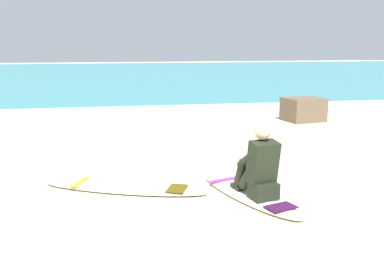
# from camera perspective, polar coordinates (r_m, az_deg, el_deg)

# --- Properties ---
(ground_plane) EXTENTS (80.00, 80.00, 0.00)m
(ground_plane) POSITION_cam_1_polar(r_m,az_deg,el_deg) (5.07, -2.18, -10.94)
(ground_plane) COLOR beige
(sea) EXTENTS (80.00, 28.00, 0.10)m
(sea) POSITION_cam_1_polar(r_m,az_deg,el_deg) (26.60, -8.84, 7.91)
(sea) COLOR teal
(sea) RESTS_ON ground
(breaking_foam) EXTENTS (80.00, 0.90, 0.11)m
(breaking_foam) POSITION_cam_1_polar(r_m,az_deg,el_deg) (12.98, -7.25, 3.55)
(breaking_foam) COLOR white
(breaking_foam) RESTS_ON ground
(surfboard_main) EXTENTS (1.14, 2.10, 0.08)m
(surfboard_main) POSITION_cam_1_polar(r_m,az_deg,el_deg) (5.96, 7.23, -7.08)
(surfboard_main) COLOR #EFE5C6
(surfboard_main) RESTS_ON ground
(surfer_seated) EXTENTS (0.48, 0.76, 0.95)m
(surfer_seated) POSITION_cam_1_polar(r_m,az_deg,el_deg) (5.70, 8.56, -3.79)
(surfer_seated) COLOR black
(surfer_seated) RESTS_ON surfboard_main
(surfboard_spare_near) EXTENTS (2.35, 1.36, 0.08)m
(surfboard_spare_near) POSITION_cam_1_polar(r_m,az_deg,el_deg) (6.23, -8.58, -6.24)
(surfboard_spare_near) COLOR white
(surfboard_spare_near) RESTS_ON ground
(shoreline_rock) EXTENTS (1.05, 0.95, 0.59)m
(shoreline_rock) POSITION_cam_1_polar(r_m,az_deg,el_deg) (11.76, 14.00, 3.55)
(shoreline_rock) COLOR brown
(shoreline_rock) RESTS_ON ground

